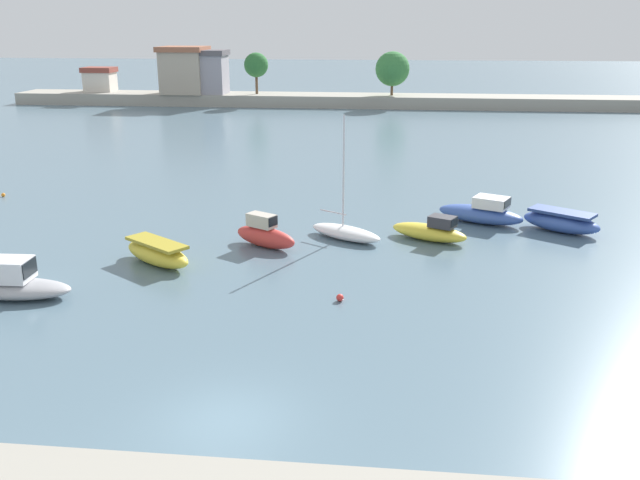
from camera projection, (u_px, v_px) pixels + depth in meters
ground_plane at (226, 421)px, 19.98m from camera, size 400.00×400.00×0.00m
moored_boat_1 at (13, 284)px, 28.83m from camera, size 5.12×2.04×1.71m
moored_boat_2 at (157, 253)px, 32.78m from camera, size 4.40×3.71×1.16m
moored_boat_3 at (265, 234)px, 35.30m from camera, size 3.79×2.79×1.72m
moored_boat_4 at (346, 232)px, 36.63m from camera, size 4.46×3.54×6.60m
moored_boat_5 at (431, 231)px, 36.42m from camera, size 4.43×3.20×1.42m
moored_boat_6 at (482, 213)px, 39.52m from camera, size 5.26×3.72×1.61m
moored_boat_7 at (561, 222)px, 37.90m from camera, size 4.48×3.79×1.19m
mooring_buoy_1 at (3, 195)px, 45.58m from camera, size 0.26×0.26×0.26m
mooring_buoy_3 at (340, 298)px, 28.52m from camera, size 0.31×0.31×0.31m
distant_shoreline at (332, 89)px, 93.89m from camera, size 96.90×6.89×7.92m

